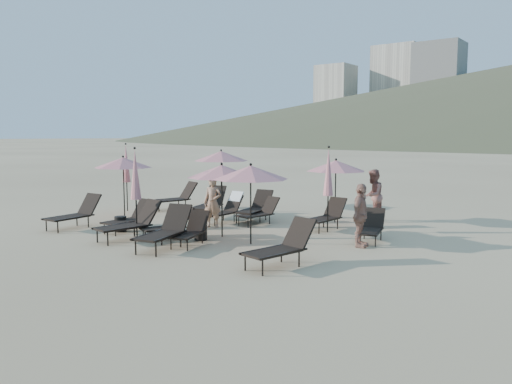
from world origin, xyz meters
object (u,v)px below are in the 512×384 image
Objects in this scene: lounger_11 at (371,227)px; umbrella_closed_2 at (126,164)px; beachgoer_a at (213,202)px; beachgoer_b at (373,195)px; umbrella_open_1 at (222,171)px; umbrella_open_4 at (336,166)px; lounger_9 at (260,212)px; umbrella_closed_0 at (135,175)px; lounger_10 at (326,215)px; umbrella_open_2 at (251,172)px; side_table_1 at (201,232)px; lounger_5 at (282,245)px; lounger_6 at (176,197)px; lounger_8 at (226,208)px; lounger_12 at (255,207)px; umbrella_open_0 at (123,163)px; lounger_4 at (191,230)px; side_table_0 at (120,224)px; umbrella_closed_1 at (328,172)px; umbrella_open_3 at (221,156)px; lounger_2 at (169,224)px; lounger_3 at (165,229)px; lounger_0 at (75,213)px; beachgoer_c at (360,215)px; lounger_1 at (130,217)px.

lounger_11 is 0.60× the size of umbrella_closed_2.
beachgoer_b reaches higher than beachgoer_a.
umbrella_open_1 is 0.99× the size of umbrella_open_4.
umbrella_closed_0 reaches higher than lounger_9.
lounger_11 is 5.01m from beachgoer_a.
beachgoer_b reaches higher than lounger_10.
umbrella_open_2 is at bearing -19.59° from beachgoer_b.
beachgoer_a reaches higher than side_table_1.
lounger_5 is at bearing -0.59° from beachgoer_b.
lounger_8 is (3.47, -1.01, -0.02)m from lounger_6.
umbrella_open_0 is (-4.27, -2.16, 1.47)m from lounger_12.
lounger_4 is 6.89m from umbrella_closed_2.
beachgoer_a reaches higher than lounger_5.
beachgoer_b reaches higher than side_table_0.
lounger_4 is at bearing -109.44° from lounger_10.
lounger_6 is 7.20m from umbrella_closed_1.
umbrella_open_3 reaches higher than umbrella_open_1.
lounger_5 is 1.03× the size of lounger_12.
lounger_4 is at bearing -63.46° from lounger_8.
umbrella_open_1 is (1.04, 1.07, 1.49)m from lounger_2.
lounger_11 is 0.61× the size of umbrella_closed_0.
lounger_3 is 0.84× the size of umbrella_open_3.
lounger_5 is 0.86× the size of umbrella_open_2.
lounger_3 is 1.23× the size of beachgoer_a.
umbrella_open_0 reaches higher than lounger_4.
beachgoer_a is at bearing -129.85° from umbrella_open_4.
umbrella_open_0 is at bearing 173.22° from umbrella_open_1.
umbrella_closed_1 is (6.02, -2.05, -0.26)m from umbrella_open_3.
lounger_0 is 1.10× the size of beachgoer_c.
beachgoer_a is 4.94m from beachgoer_c.
lounger_1 is 0.76× the size of umbrella_open_1.
beachgoer_c is (6.71, 2.44, 0.60)m from side_table_0.
lounger_11 is at bearing 28.75° from umbrella_open_1.
umbrella_open_0 is 7.49m from umbrella_open_4.
lounger_4 is 0.87× the size of lounger_12.
lounger_8 is 1.00× the size of beachgoer_a.
lounger_4 is at bearing -27.88° from beachgoer_b.
beachgoer_b is at bearing 108.28° from lounger_5.
umbrella_open_4 is 3.86m from beachgoer_c.
lounger_11 is at bearing 8.97° from umbrella_open_0.
beachgoer_b is (1.10, 5.32, -1.04)m from umbrella_open_2.
side_table_1 is at bearing -62.04° from lounger_8.
lounger_12 reaches higher than lounger_2.
lounger_4 is 0.60× the size of umbrella_closed_2.
lounger_8 is 4.82m from umbrella_closed_2.
lounger_1 is 3.32m from umbrella_open_0.
lounger_3 is 4.34m from lounger_9.
lounger_4 is 3.20m from lounger_5.
beachgoer_a is (-0.15, 1.99, 0.40)m from lounger_2.
umbrella_open_4 reaches higher than lounger_9.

